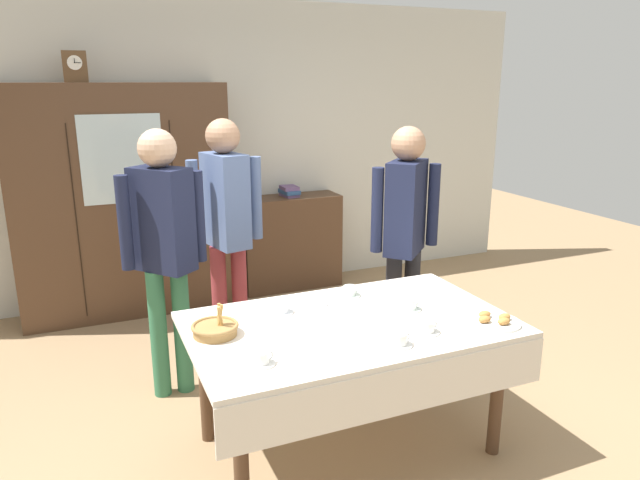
% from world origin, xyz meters
% --- Properties ---
extents(ground_plane, '(12.00, 12.00, 0.00)m').
position_xyz_m(ground_plane, '(0.00, 0.00, 0.00)').
color(ground_plane, '#997A56').
rests_on(ground_plane, ground).
extents(back_wall, '(6.40, 0.10, 2.70)m').
position_xyz_m(back_wall, '(0.00, 2.65, 1.35)').
color(back_wall, silver).
rests_on(back_wall, ground).
extents(dining_table, '(1.71, 1.03, 0.75)m').
position_xyz_m(dining_table, '(0.00, -0.24, 0.65)').
color(dining_table, '#4C3321').
rests_on(dining_table, ground).
extents(wall_cabinet, '(1.76, 0.46, 1.97)m').
position_xyz_m(wall_cabinet, '(-0.90, 2.35, 0.99)').
color(wall_cabinet, '#4C3321').
rests_on(wall_cabinet, ground).
extents(mantel_clock, '(0.18, 0.11, 0.24)m').
position_xyz_m(mantel_clock, '(-1.17, 2.35, 2.09)').
color(mantel_clock, brown).
rests_on(mantel_clock, wall_cabinet).
extents(bookshelf_low, '(0.97, 0.35, 0.91)m').
position_xyz_m(bookshelf_low, '(0.62, 2.41, 0.46)').
color(bookshelf_low, '#4C3321').
rests_on(bookshelf_low, ground).
extents(book_stack, '(0.16, 0.23, 0.10)m').
position_xyz_m(book_stack, '(0.62, 2.41, 0.96)').
color(book_stack, '#664C7A').
rests_on(book_stack, bookshelf_low).
extents(tea_cup_mid_right, '(0.13, 0.13, 0.06)m').
position_xyz_m(tea_cup_mid_right, '(-0.29, 0.05, 0.78)').
color(tea_cup_mid_right, white).
rests_on(tea_cup_mid_right, dining_table).
extents(tea_cup_far_left, '(0.13, 0.13, 0.06)m').
position_xyz_m(tea_cup_far_left, '(0.10, -0.55, 0.78)').
color(tea_cup_far_left, white).
rests_on(tea_cup_far_left, dining_table).
extents(tea_cup_center, '(0.13, 0.13, 0.06)m').
position_xyz_m(tea_cup_center, '(0.17, 0.14, 0.78)').
color(tea_cup_center, silver).
rests_on(tea_cup_center, dining_table).
extents(tea_cup_mid_left, '(0.13, 0.13, 0.06)m').
position_xyz_m(tea_cup_mid_left, '(0.38, -0.18, 0.78)').
color(tea_cup_mid_left, silver).
rests_on(tea_cup_mid_left, dining_table).
extents(tea_cup_back_edge, '(0.13, 0.13, 0.06)m').
position_xyz_m(tea_cup_back_edge, '(-0.58, -0.48, 0.78)').
color(tea_cup_back_edge, white).
rests_on(tea_cup_back_edge, dining_table).
extents(tea_cup_near_left, '(0.13, 0.13, 0.06)m').
position_xyz_m(tea_cup_near_left, '(0.30, -0.48, 0.78)').
color(tea_cup_near_left, white).
rests_on(tea_cup_near_left, dining_table).
extents(bread_basket, '(0.24, 0.24, 0.16)m').
position_xyz_m(bread_basket, '(-0.70, -0.09, 0.79)').
color(bread_basket, '#9E7542').
rests_on(bread_basket, dining_table).
extents(pastry_plate, '(0.28, 0.28, 0.05)m').
position_xyz_m(pastry_plate, '(0.70, -0.51, 0.77)').
color(pastry_plate, white).
rests_on(pastry_plate, dining_table).
extents(spoon_front_edge, '(0.12, 0.02, 0.01)m').
position_xyz_m(spoon_front_edge, '(-0.05, 0.06, 0.76)').
color(spoon_front_edge, silver).
rests_on(spoon_front_edge, dining_table).
extents(spoon_far_left, '(0.12, 0.02, 0.01)m').
position_xyz_m(spoon_far_left, '(0.65, 0.11, 0.76)').
color(spoon_far_left, silver).
rests_on(spoon_far_left, dining_table).
extents(person_behind_table_right, '(0.52, 0.41, 1.72)m').
position_xyz_m(person_behind_table_right, '(-0.80, 0.78, 1.06)').
color(person_behind_table_right, '#33704C').
rests_on(person_behind_table_right, ground).
extents(person_by_cabinet, '(0.52, 0.39, 1.71)m').
position_xyz_m(person_by_cabinet, '(0.78, 0.55, 1.04)').
color(person_by_cabinet, '#232328').
rests_on(person_by_cabinet, ground).
extents(person_beside_shelf, '(0.52, 0.40, 1.75)m').
position_xyz_m(person_beside_shelf, '(-0.32, 1.11, 1.07)').
color(person_beside_shelf, '#933338').
rests_on(person_beside_shelf, ground).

